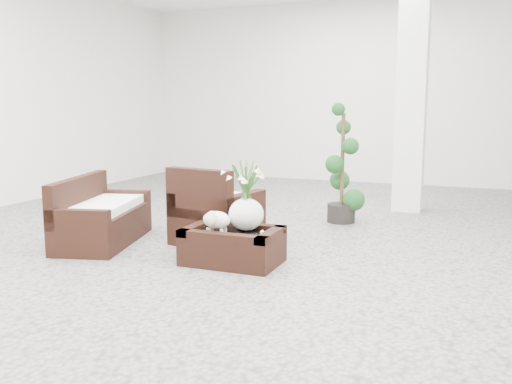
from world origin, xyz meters
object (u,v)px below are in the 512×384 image
at_px(coffee_table, 233,247).
at_px(armchair, 217,205).
at_px(loveseat, 103,210).
at_px(topiary, 342,165).

bearing_deg(coffee_table, armchair, 125.92).
xyz_separation_m(coffee_table, armchair, (-0.50, 0.69, 0.27)).
distance_m(coffee_table, loveseat, 1.68).
xyz_separation_m(armchair, loveseat, (-1.16, -0.49, -0.06)).
distance_m(coffee_table, armchair, 0.89).
xyz_separation_m(coffee_table, loveseat, (-1.66, 0.20, 0.21)).
height_order(coffee_table, topiary, topiary).
height_order(coffee_table, armchair, armchair).
bearing_deg(armchair, coffee_table, 135.64).
bearing_deg(topiary, loveseat, -136.71).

